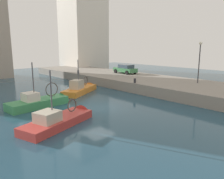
# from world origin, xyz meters

# --- Properties ---
(water_surface) EXTENTS (80.00, 80.00, 0.00)m
(water_surface) POSITION_xyz_m (0.00, 0.00, 0.00)
(water_surface) COLOR navy
(water_surface) RESTS_ON ground
(quay_wall) EXTENTS (9.00, 56.00, 1.20)m
(quay_wall) POSITION_xyz_m (11.50, 0.00, 0.60)
(quay_wall) COLOR gray
(quay_wall) RESTS_ON ground
(fishing_boat_orange) EXTENTS (6.52, 4.64, 4.82)m
(fishing_boat_orange) POSITION_xyz_m (2.77, 6.57, 0.14)
(fishing_boat_orange) COLOR orange
(fishing_boat_orange) RESTS_ON ground
(fishing_boat_green) EXTENTS (6.40, 2.45, 5.01)m
(fishing_boat_green) POSITION_xyz_m (-3.51, 3.94, 0.10)
(fishing_boat_green) COLOR #388951
(fishing_boat_green) RESTS_ON ground
(fishing_boat_red) EXTENTS (6.66, 3.68, 4.84)m
(fishing_boat_red) POSITION_xyz_m (-4.57, -1.64, 0.11)
(fishing_boat_red) COLOR #BC3833
(fishing_boat_red) RESTS_ON ground
(parked_car_green) EXTENTS (2.19, 4.14, 1.43)m
(parked_car_green) POSITION_xyz_m (13.14, 9.19, 1.93)
(parked_car_green) COLOR #387547
(parked_car_green) RESTS_ON quay_wall
(mooring_bollard_mid) EXTENTS (0.28, 0.28, 0.55)m
(mooring_bollard_mid) POSITION_xyz_m (7.35, 2.00, 1.48)
(mooring_bollard_mid) COLOR #2D2D33
(mooring_bollard_mid) RESTS_ON quay_wall
(mooring_bollard_north) EXTENTS (0.28, 0.28, 0.55)m
(mooring_bollard_north) POSITION_xyz_m (7.35, 14.00, 1.48)
(mooring_bollard_north) COLOR #2D2D33
(mooring_bollard_north) RESTS_ON quay_wall
(quay_streetlamp) EXTENTS (0.36, 0.36, 4.83)m
(quay_streetlamp) POSITION_xyz_m (13.00, -3.01, 4.45)
(quay_streetlamp) COLOR #38383D
(quay_streetlamp) RESTS_ON quay_wall
(waterfront_building_central) EXTENTS (8.75, 8.09, 20.85)m
(waterfront_building_central) POSITION_xyz_m (17.37, 26.52, 10.45)
(waterfront_building_central) COLOR silver
(waterfront_building_central) RESTS_ON ground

